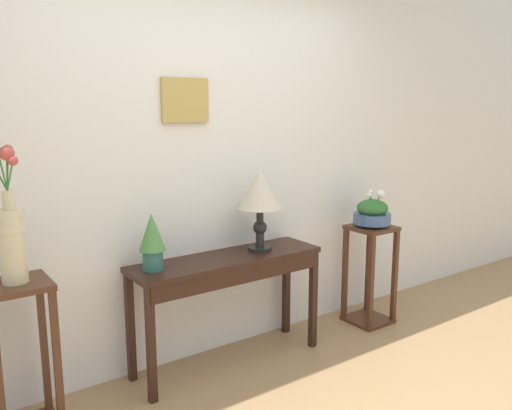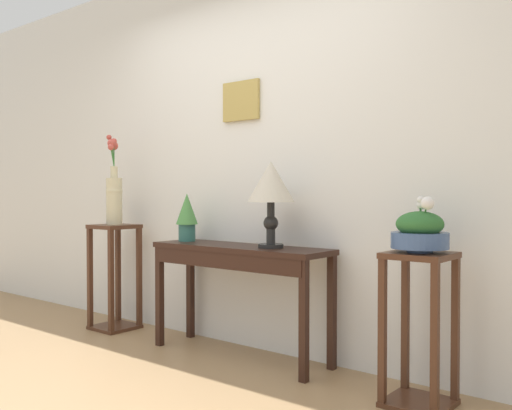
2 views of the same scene
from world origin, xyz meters
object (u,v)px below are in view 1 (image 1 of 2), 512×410
object	(u,v)px
console_table	(229,273)
table_lamp	(260,193)
pedestal_stand_left	(23,360)
flower_vase_tall_left	(11,232)
potted_plant_on_console	(152,239)
pedestal_stand_right	(370,275)
planter_bowl_wide_right	(372,213)

from	to	relation	value
console_table	table_lamp	size ratio (longest dim) A/B	2.37
pedestal_stand_left	flower_vase_tall_left	bearing A→B (deg)	-168.58
table_lamp	potted_plant_on_console	xyz separation A→B (m)	(-0.77, 0.02, -0.20)
pedestal_stand_right	planter_bowl_wide_right	world-z (taller)	planter_bowl_wide_right
table_lamp	planter_bowl_wide_right	world-z (taller)	table_lamp
potted_plant_on_console	pedestal_stand_right	size ratio (longest dim) A/B	0.44
planter_bowl_wide_right	pedestal_stand_left	bearing A→B (deg)	179.23
table_lamp	pedestal_stand_right	size ratio (longest dim) A/B	0.70
flower_vase_tall_left	planter_bowl_wide_right	distance (m)	2.54
potted_plant_on_console	pedestal_stand_right	distance (m)	1.85
flower_vase_tall_left	pedestal_stand_right	size ratio (longest dim) A/B	0.91
pedestal_stand_left	table_lamp	bearing A→B (deg)	1.71
console_table	table_lamp	xyz separation A→B (m)	(0.26, 0.02, 0.50)
console_table	table_lamp	distance (m)	0.56
flower_vase_tall_left	planter_bowl_wide_right	xyz separation A→B (m)	(2.53, -0.03, -0.20)
console_table	pedestal_stand_left	distance (m)	1.28
potted_plant_on_console	flower_vase_tall_left	xyz separation A→B (m)	(-0.76, -0.06, 0.16)
potted_plant_on_console	pedestal_stand_left	size ratio (longest dim) A/B	0.41
potted_plant_on_console	pedestal_stand_right	bearing A→B (deg)	-3.05
pedestal_stand_left	potted_plant_on_console	bearing A→B (deg)	4.59
console_table	pedestal_stand_right	distance (m)	1.29
pedestal_stand_left	console_table	bearing A→B (deg)	1.02
pedestal_stand_right	flower_vase_tall_left	bearing A→B (deg)	179.24
table_lamp	planter_bowl_wide_right	xyz separation A→B (m)	(1.01, -0.08, -0.24)
console_table	pedestal_stand_left	world-z (taller)	pedestal_stand_left
pedestal_stand_left	pedestal_stand_right	xyz separation A→B (m)	(2.53, -0.03, -0.02)
console_table	potted_plant_on_console	world-z (taller)	potted_plant_on_console
table_lamp	pedestal_stand_right	distance (m)	1.25
potted_plant_on_console	table_lamp	bearing A→B (deg)	-1.13
potted_plant_on_console	planter_bowl_wide_right	distance (m)	1.78
flower_vase_tall_left	pedestal_stand_right	world-z (taller)	flower_vase_tall_left
console_table	flower_vase_tall_left	xyz separation A→B (m)	(-1.27, -0.02, 0.46)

